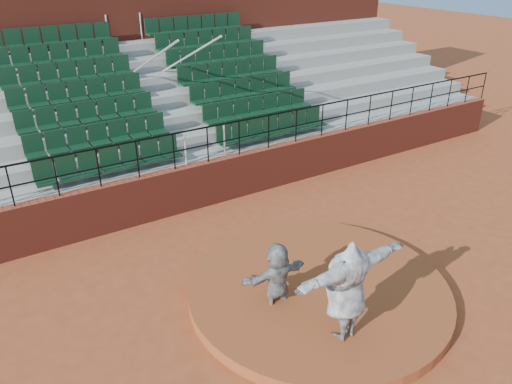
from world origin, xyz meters
TOP-DOWN VIEW (x-y plane):
  - ground at (0.00, 0.00)m, footprint 90.00×90.00m
  - pitchers_mound at (0.00, 0.00)m, footprint 5.50×5.50m
  - pitching_rubber at (0.00, 0.15)m, footprint 0.60×0.15m
  - boundary_wall at (0.00, 5.00)m, footprint 24.00×0.30m
  - wall_railing at (0.00, 5.00)m, footprint 24.04×0.05m
  - seating_deck at (0.00, 8.64)m, footprint 24.00×5.97m
  - press_box_facade at (0.00, 12.60)m, footprint 24.00×3.00m
  - pitcher at (-0.57, -1.41)m, footprint 2.52×0.80m
  - fielder at (-1.03, 0.06)m, footprint 1.47×0.51m

SIDE VIEW (x-z plane):
  - ground at x=0.00m, z-range 0.00..0.00m
  - pitchers_mound at x=0.00m, z-range 0.00..0.25m
  - pitching_rubber at x=0.00m, z-range 0.25..0.28m
  - boundary_wall at x=0.00m, z-range 0.00..1.30m
  - fielder at x=-1.03m, z-range 0.00..1.57m
  - pitcher at x=-0.57m, z-range 0.25..2.27m
  - seating_deck at x=0.00m, z-range -0.86..3.77m
  - wall_railing at x=0.00m, z-range 1.52..2.54m
  - press_box_facade at x=0.00m, z-range 0.00..7.10m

